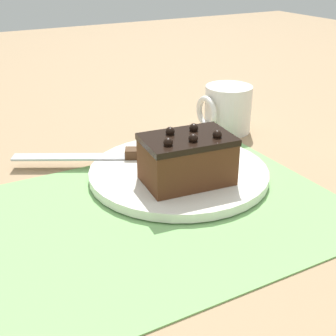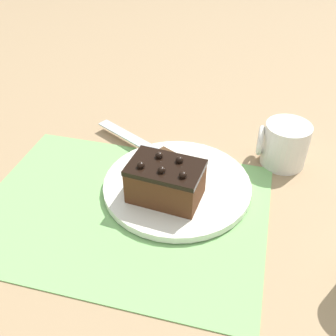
# 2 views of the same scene
# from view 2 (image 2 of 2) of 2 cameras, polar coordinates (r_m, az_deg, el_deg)

# --- Properties ---
(ground_plane) EXTENTS (3.00, 3.00, 0.00)m
(ground_plane) POSITION_cam_2_polar(r_m,az_deg,el_deg) (0.64, -6.58, -6.11)
(ground_plane) COLOR #9E7F5B
(placemat_woven) EXTENTS (0.46, 0.34, 0.00)m
(placemat_woven) POSITION_cam_2_polar(r_m,az_deg,el_deg) (0.64, -6.60, -5.98)
(placemat_woven) COLOR #7AB266
(placemat_woven) RESTS_ON ground_plane
(cake_plate) EXTENTS (0.25, 0.25, 0.01)m
(cake_plate) POSITION_cam_2_polar(r_m,az_deg,el_deg) (0.67, 1.33, -2.52)
(cake_plate) COLOR white
(cake_plate) RESTS_ON placemat_woven
(chocolate_cake) EXTENTS (0.12, 0.09, 0.07)m
(chocolate_cake) POSITION_cam_2_polar(r_m,az_deg,el_deg) (0.62, -0.36, -1.92)
(chocolate_cake) COLOR #512D19
(chocolate_cake) RESTS_ON cake_plate
(serving_knife) EXTENTS (0.22, 0.13, 0.01)m
(serving_knife) POSITION_cam_2_polar(r_m,az_deg,el_deg) (0.73, -1.29, 2.37)
(serving_knife) COLOR #472D19
(serving_knife) RESTS_ON cake_plate
(coffee_mug) EXTENTS (0.09, 0.08, 0.08)m
(coffee_mug) POSITION_cam_2_polar(r_m,az_deg,el_deg) (0.74, 16.48, 3.32)
(coffee_mug) COLOR silver
(coffee_mug) RESTS_ON ground_plane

